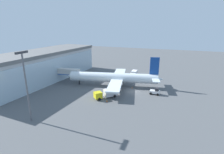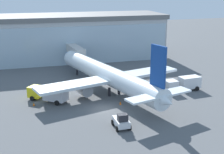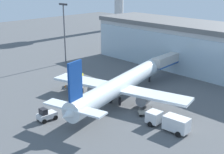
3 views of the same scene
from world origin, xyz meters
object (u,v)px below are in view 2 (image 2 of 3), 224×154
safety_cone_nose (120,103)px  safety_cone_wingtip (34,104)px  fuel_truck (184,83)px  pushback_tug (121,121)px  airplane (109,76)px  baggage_cart (150,88)px  jet_bridge (74,51)px  catering_truck (49,93)px

safety_cone_nose → safety_cone_wingtip: size_ratio=1.00×
fuel_truck → safety_cone_wingtip: (-28.24, 1.02, -1.19)m
fuel_truck → pushback_tug: size_ratio=2.26×
airplane → baggage_cart: 8.55m
airplane → safety_cone_nose: 7.36m
safety_cone_nose → safety_cone_wingtip: same height
airplane → safety_cone_wingtip: size_ratio=65.28×
fuel_truck → baggage_cart: bearing=-20.6°
airplane → safety_cone_wingtip: airplane is taller
jet_bridge → safety_cone_nose: (2.32, -27.31, -3.95)m
catering_truck → safety_cone_nose: (11.36, -5.44, -1.19)m
jet_bridge → pushback_tug: jet_bridge is taller
jet_bridge → safety_cone_wingtip: bearing=148.7°
pushback_tug → safety_cone_wingtip: pushback_tug is taller
fuel_truck → baggage_cart: fuel_truck is taller
airplane → baggage_cart: (7.90, -1.69, -2.80)m
jet_bridge → catering_truck: jet_bridge is taller
pushback_tug → airplane: bearing=-8.9°
airplane → catering_truck: size_ratio=5.23×
baggage_cart → safety_cone_wingtip: baggage_cart is taller
baggage_cart → safety_cone_wingtip: size_ratio=5.78×
airplane → safety_cone_wingtip: bearing=87.3°
pushback_tug → fuel_truck: bearing=-53.2°
jet_bridge → airplane: (2.40, -20.60, -0.92)m
airplane → safety_cone_wingtip: (-14.22, -2.62, -3.02)m
fuel_truck → safety_cone_nose: bearing=9.4°
pushback_tug → safety_cone_wingtip: 16.92m
pushback_tug → safety_cone_wingtip: (-11.18, 12.68, -0.70)m
catering_truck → fuel_truck: 25.56m
pushback_tug → safety_cone_wingtip: bearing=43.8°
fuel_truck → safety_cone_wingtip: size_ratio=13.46×
catering_truck → baggage_cart: (19.33, -0.42, -0.97)m
catering_truck → pushback_tug: catering_truck is taller
fuel_truck → safety_cone_nose: (-14.10, -3.07, -1.19)m
catering_truck → safety_cone_wingtip: bearing=68.4°
fuel_truck → pushback_tug: bearing=31.5°
fuel_truck → safety_cone_wingtip: bearing=-5.0°
catering_truck → fuel_truck: size_ratio=0.93×
safety_cone_nose → airplane: bearing=89.3°
catering_truck → baggage_cart: 19.36m
fuel_truck → safety_cone_nose: size_ratio=13.46×
catering_truck → jet_bridge: bearing=-69.8°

